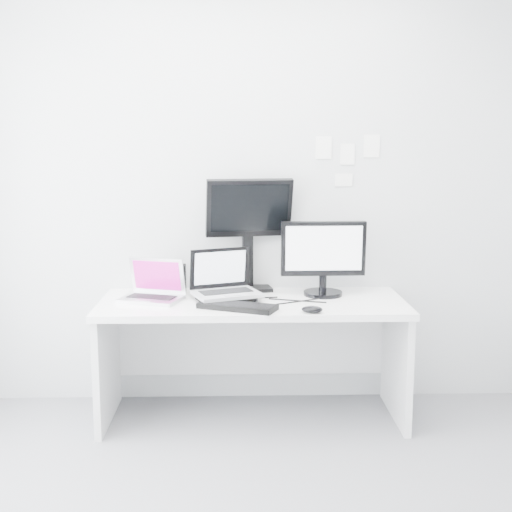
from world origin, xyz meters
The scene contains 13 objects.
back_wall centered at (0.00, 1.60, 1.35)m, with size 3.60×3.60×0.00m, color #B6B9BB.
desk centered at (0.00, 1.25, 0.36)m, with size 1.80×0.70×0.73m, color white.
macbook centered at (-0.60, 1.25, 0.86)m, with size 0.34×0.26×0.26m, color #ACACB0.
speaker centered at (-0.45, 1.48, 0.82)m, with size 0.09×0.09×0.17m, color black.
dell_laptop centered at (-0.15, 1.25, 0.88)m, with size 0.37×0.29×0.31m, color #ADAFB5.
rear_monitor centered at (-0.02, 1.53, 1.09)m, with size 0.53×0.19×0.72m, color black.
samsung_monitor centered at (0.43, 1.38, 0.97)m, with size 0.51×0.24×0.47m, color black.
keyboard centered at (-0.09, 1.05, 0.74)m, with size 0.44×0.16×0.03m, color black.
mouse centered at (0.32, 0.95, 0.75)m, with size 0.12×0.07×0.04m, color black.
wall_note_0 centered at (0.45, 1.59, 1.62)m, with size 0.10×0.00×0.14m, color white.
wall_note_1 centered at (0.60, 1.59, 1.58)m, with size 0.09×0.00×0.13m, color white.
wall_note_2 centered at (0.75, 1.59, 1.63)m, with size 0.10×0.00×0.14m, color white.
wall_note_3 centered at (0.58, 1.59, 1.42)m, with size 0.11×0.00×0.08m, color white.
Camera 1 is at (-0.08, -2.55, 1.64)m, focal length 46.34 mm.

